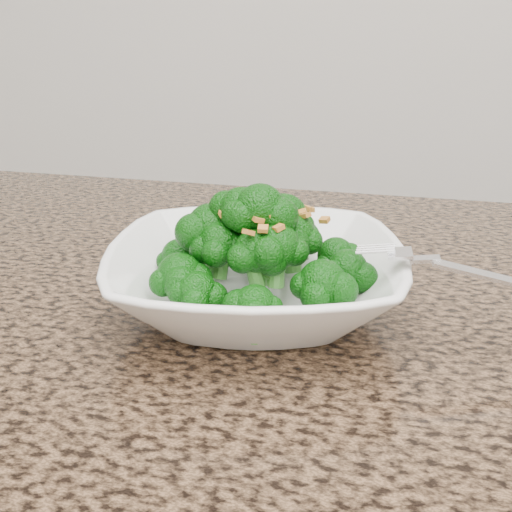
% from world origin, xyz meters
% --- Properties ---
extents(granite_counter, '(1.64, 1.04, 0.03)m').
position_xyz_m(granite_counter, '(0.00, 0.30, 0.89)').
color(granite_counter, brown).
rests_on(granite_counter, cabinet).
extents(bowl, '(0.29, 0.29, 0.06)m').
position_xyz_m(bowl, '(-0.12, 0.41, 0.93)').
color(bowl, white).
rests_on(bowl, granite_counter).
extents(broccoli_pile, '(0.21, 0.21, 0.07)m').
position_xyz_m(broccoli_pile, '(-0.12, 0.41, 1.00)').
color(broccoli_pile, '#0A4D08').
rests_on(broccoli_pile, bowl).
extents(garlic_topping, '(0.13, 0.13, 0.01)m').
position_xyz_m(garlic_topping, '(-0.12, 0.41, 1.03)').
color(garlic_topping, orange).
rests_on(garlic_topping, broccoli_pile).
extents(fork, '(0.18, 0.05, 0.01)m').
position_xyz_m(fork, '(0.02, 0.39, 0.97)').
color(fork, silver).
rests_on(fork, bowl).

